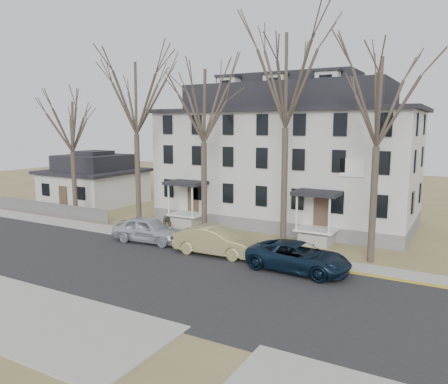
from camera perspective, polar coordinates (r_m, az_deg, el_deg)
The scene contains 17 objects.
ground at distance 21.07m, azimuth -5.13°, elevation -13.52°, with size 120.00×120.00×0.00m, color olive.
main_road at distance 22.63m, azimuth -2.21°, elevation -11.89°, with size 120.00×10.00×0.04m, color #27272A.
far_sidewalk at distance 27.65m, azimuth 4.35°, elevation -8.04°, with size 120.00×2.00×0.08m, color #A09F97.
yellow_curb at distance 25.22m, azimuth 13.98°, elevation -9.95°, with size 14.00×0.25×0.06m, color gold.
boarding_house at distance 36.52m, azimuth 8.21°, elevation 4.58°, with size 20.80×12.36×12.05m.
small_house at distance 46.41m, azimuth -16.54°, elevation 1.29°, with size 8.70×8.70×5.00m.
fence at distance 41.78m, azimuth -21.82°, elevation -2.90°, with size 14.00×0.06×1.20m, color gray.
tree_far_left at distance 34.08m, azimuth -11.51°, elevation 12.56°, with size 8.40×8.40×13.72m.
tree_mid_left at distance 30.49m, azimuth -2.70°, elevation 11.80°, with size 7.80×7.80×12.74m.
tree_center at distance 27.92m, azimuth 8.17°, elevation 15.06°, with size 9.00×9.00×14.70m.
tree_mid_right at distance 26.30m, azimuth 19.58°, elevation 11.80°, with size 7.80×7.80×12.74m.
tree_bungalow at distance 38.91m, azimuth -19.34°, elevation 8.47°, with size 6.60×6.60×10.78m.
car_silver at distance 30.36m, azimuth -9.84°, elevation -4.93°, with size 2.05×5.09×1.73m, color silver.
car_tan at distance 27.08m, azimuth -1.08°, elevation -6.46°, with size 1.84×5.29×1.74m, color tan.
car_navy at distance 24.49m, azimuth 9.69°, elevation -8.43°, with size 2.63×5.69×1.58m, color black.
bicycle_left at distance 34.98m, azimuth -7.43°, elevation -3.79°, with size 0.57×1.64×0.86m, color black.
bicycle_right at distance 36.15m, azimuth -6.86°, elevation -3.34°, with size 0.42×1.48×0.89m, color black.
Camera 1 is at (11.09, -16.05, 7.96)m, focal length 35.00 mm.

